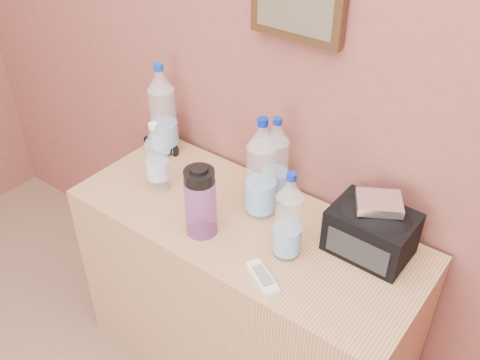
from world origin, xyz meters
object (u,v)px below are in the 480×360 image
(ac_remote, at_px, (262,278))
(nalgene_bottle, at_px, (200,201))
(pet_large_b, at_px, (276,164))
(pet_small, at_px, (157,161))
(sunglasses, at_px, (161,146))
(toiletry_bag, at_px, (372,230))
(dresser, at_px, (244,299))
(pet_large_c, at_px, (261,173))
(pet_large_a, at_px, (163,115))
(foil_packet, at_px, (379,203))
(pet_large_d, at_px, (288,220))

(ac_remote, bearing_deg, nalgene_bottle, -163.52)
(pet_large_b, height_order, pet_small, pet_large_b)
(pet_small, xyz_separation_m, sunglasses, (-0.16, 0.18, -0.09))
(nalgene_bottle, xyz_separation_m, toiletry_bag, (0.46, 0.24, -0.04))
(dresser, height_order, pet_large_c, pet_large_c)
(pet_large_b, relative_size, pet_large_c, 0.88)
(pet_large_c, xyz_separation_m, toiletry_bag, (0.37, 0.05, -0.07))
(pet_large_c, relative_size, pet_small, 1.36)
(nalgene_bottle, bearing_deg, dresser, 55.10)
(nalgene_bottle, relative_size, sunglasses, 1.59)
(pet_large_a, relative_size, ac_remote, 2.63)
(pet_large_c, bearing_deg, toiletry_bag, 7.24)
(dresser, relative_size, pet_large_a, 3.29)
(pet_large_b, distance_m, ac_remote, 0.41)
(ac_remote, bearing_deg, dresser, 166.51)
(pet_large_b, bearing_deg, toiletry_bag, -6.99)
(sunglasses, bearing_deg, pet_large_a, 26.45)
(pet_large_b, height_order, sunglasses, pet_large_b)
(pet_large_b, relative_size, foil_packet, 2.41)
(foil_packet, bearing_deg, dresser, -160.81)
(pet_large_c, bearing_deg, ac_remote, -53.34)
(pet_large_c, height_order, sunglasses, pet_large_c)
(nalgene_bottle, height_order, sunglasses, nalgene_bottle)
(pet_large_c, bearing_deg, pet_large_d, -32.61)
(pet_large_a, height_order, pet_large_b, pet_large_a)
(ac_remote, height_order, toiletry_bag, toiletry_bag)
(nalgene_bottle, relative_size, ac_remote, 1.77)
(pet_large_b, bearing_deg, ac_remote, -60.56)
(pet_large_a, relative_size, sunglasses, 2.36)
(ac_remote, distance_m, foil_packet, 0.39)
(dresser, distance_m, pet_large_b, 0.53)
(pet_large_a, xyz_separation_m, pet_large_d, (0.68, -0.19, -0.03))
(pet_large_b, xyz_separation_m, toiletry_bag, (0.37, -0.05, -0.05))
(nalgene_bottle, height_order, toiletry_bag, nalgene_bottle)
(pet_large_b, xyz_separation_m, ac_remote, (0.19, -0.34, -0.13))
(foil_packet, bearing_deg, pet_large_c, -171.17)
(dresser, height_order, nalgene_bottle, nalgene_bottle)
(dresser, height_order, pet_large_b, pet_large_b)
(pet_small, relative_size, nalgene_bottle, 1.07)
(toiletry_bag, height_order, foil_packet, foil_packet)
(dresser, height_order, pet_large_a, pet_large_a)
(pet_large_a, relative_size, toiletry_bag, 1.49)
(pet_small, bearing_deg, dresser, 5.47)
(pet_large_b, bearing_deg, dresser, -90.61)
(pet_small, bearing_deg, sunglasses, 132.65)
(pet_large_c, xyz_separation_m, foil_packet, (0.37, 0.06, 0.02))
(pet_large_a, height_order, toiletry_bag, pet_large_a)
(pet_large_a, height_order, pet_large_d, pet_large_a)
(pet_large_a, xyz_separation_m, foil_packet, (0.87, -0.02, 0.02))
(ac_remote, xyz_separation_m, toiletry_bag, (0.18, 0.29, 0.07))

